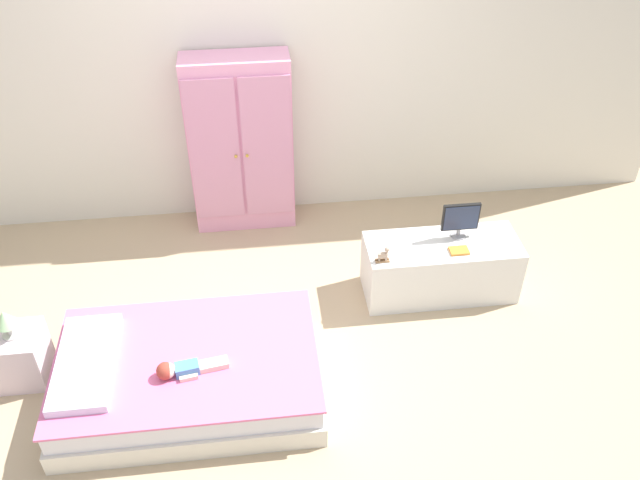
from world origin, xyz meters
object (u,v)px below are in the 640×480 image
object	(u,v)px
tv_monitor	(461,219)
wardrobe	(241,145)
bed	(189,374)
rocking_horse_toy	(384,255)
doll	(179,369)
table_lamp	(5,320)
nightstand	(20,356)
book_orange	(459,251)
tv_stand	(440,268)

from	to	relation	value
tv_monitor	wardrobe	bearing A→B (deg)	146.84
bed	rocking_horse_toy	distance (m)	1.39
doll	table_lamp	world-z (taller)	table_lamp
wardrobe	nightstand	bearing A→B (deg)	-133.69
nightstand	book_orange	distance (m)	2.76
doll	wardrobe	xyz separation A→B (m)	(0.41, 1.79, 0.35)
doll	table_lamp	distance (m)	1.03
bed	book_orange	xyz separation A→B (m)	(1.74, 0.60, 0.27)
tv_stand	bed	bearing A→B (deg)	-157.47
nightstand	rocking_horse_toy	xyz separation A→B (m)	(2.22, 0.33, 0.29)
bed	tv_monitor	distance (m)	1.97
wardrobe	doll	bearing A→B (deg)	-102.88
bed	rocking_horse_toy	world-z (taller)	rocking_horse_toy
nightstand	rocking_horse_toy	distance (m)	2.26
tv_monitor	rocking_horse_toy	bearing A→B (deg)	-160.21
table_lamp	wardrobe	size ratio (longest dim) A/B	0.14
table_lamp	book_orange	world-z (taller)	table_lamp
nightstand	table_lamp	xyz separation A→B (m)	(0.00, 0.00, 0.30)
nightstand	tv_monitor	size ratio (longest dim) A/B	1.34
rocking_horse_toy	doll	bearing A→B (deg)	-151.54
nightstand	tv_monitor	world-z (taller)	tv_monitor
wardrobe	tv_stand	distance (m)	1.68
tv_stand	rocking_horse_toy	xyz separation A→B (m)	(-0.43, -0.13, 0.25)
tv_stand	rocking_horse_toy	world-z (taller)	rocking_horse_toy
wardrobe	tv_stand	bearing A→B (deg)	-37.43
bed	table_lamp	xyz separation A→B (m)	(-0.99, 0.24, 0.33)
nightstand	table_lamp	bearing A→B (deg)	0.00
bed	tv_stand	world-z (taller)	tv_stand
tv_stand	book_orange	distance (m)	0.24
doll	tv_stand	size ratio (longest dim) A/B	0.38
tv_monitor	bed	bearing A→B (deg)	-156.91
table_lamp	wardrobe	distance (m)	1.99
doll	nightstand	bearing A→B (deg)	159.58
tv_stand	nightstand	bearing A→B (deg)	-170.29
tv_stand	tv_monitor	world-z (taller)	tv_monitor
nightstand	wardrobe	distance (m)	2.05
tv_stand	rocking_horse_toy	distance (m)	0.51
bed	nightstand	size ratio (longest dim) A/B	4.33
table_lamp	doll	bearing A→B (deg)	-20.42
tv_monitor	book_orange	world-z (taller)	tv_monitor
doll	wardrobe	world-z (taller)	wardrobe
tv_stand	wardrobe	bearing A→B (deg)	142.57
bed	wardrobe	distance (m)	1.79
table_lamp	rocking_horse_toy	bearing A→B (deg)	8.36
doll	tv_monitor	world-z (taller)	tv_monitor
nightstand	tv_stand	size ratio (longest dim) A/B	0.34
table_lamp	bed	bearing A→B (deg)	-13.35
bed	doll	distance (m)	0.23
nightstand	tv_stand	distance (m)	2.69
book_orange	tv_monitor	bearing A→B (deg)	76.37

